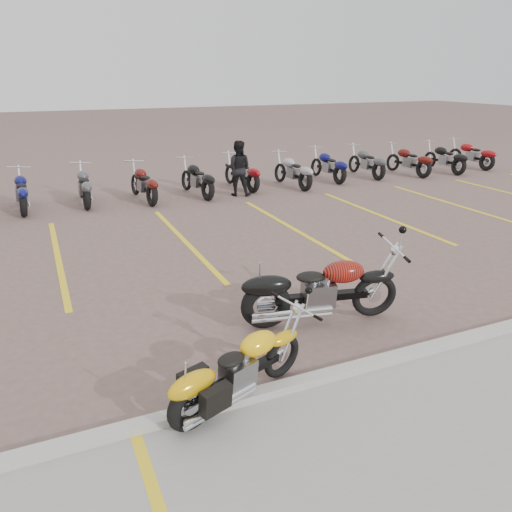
{
  "coord_description": "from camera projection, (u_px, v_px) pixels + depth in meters",
  "views": [
    {
      "loc": [
        -2.87,
        -6.46,
        3.57
      ],
      "look_at": [
        0.25,
        0.58,
        0.75
      ],
      "focal_mm": 35.0,
      "sensor_mm": 36.0,
      "label": 1
    }
  ],
  "objects": [
    {
      "name": "ground",
      "position": [
        256.0,
        314.0,
        7.87
      ],
      "size": [
        100.0,
        100.0,
        0.0
      ],
      "primitive_type": "plane",
      "color": "#725A52",
      "rests_on": "ground"
    },
    {
      "name": "curb",
      "position": [
        322.0,
        377.0,
        6.13
      ],
      "size": [
        60.0,
        0.18,
        0.12
      ],
      "primitive_type": "cube",
      "color": "#ADAAA3",
      "rests_on": "ground"
    },
    {
      "name": "parking_stripes",
      "position": [
        185.0,
        241.0,
        11.3
      ],
      "size": [
        38.0,
        5.5,
        0.01
      ],
      "primitive_type": null,
      "color": "yellow",
      "rests_on": "ground"
    },
    {
      "name": "yellow_cruiser",
      "position": [
        235.0,
        372.0,
        5.63
      ],
      "size": [
        1.89,
        0.8,
        0.81
      ],
      "rotation": [
        0.1,
        0.0,
        0.35
      ],
      "color": "black",
      "rests_on": "ground"
    },
    {
      "name": "flame_cruiser",
      "position": [
        316.0,
        292.0,
        7.45
      ],
      "size": [
        2.41,
        0.66,
        1.0
      ],
      "rotation": [
        0.1,
        0.0,
        -0.21
      ],
      "color": "black",
      "rests_on": "ground"
    },
    {
      "name": "person_b",
      "position": [
        238.0,
        168.0,
        15.28
      ],
      "size": [
        1.03,
        0.96,
        1.68
      ],
      "primitive_type": "imported",
      "rotation": [
        0.0,
        0.0,
        2.61
      ],
      "color": "black",
      "rests_on": "ground"
    },
    {
      "name": "bg_bike_row",
      "position": [
        219.0,
        175.0,
        15.8
      ],
      "size": [
        22.23,
        2.04,
        1.1
      ],
      "color": "black",
      "rests_on": "ground"
    }
  ]
}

